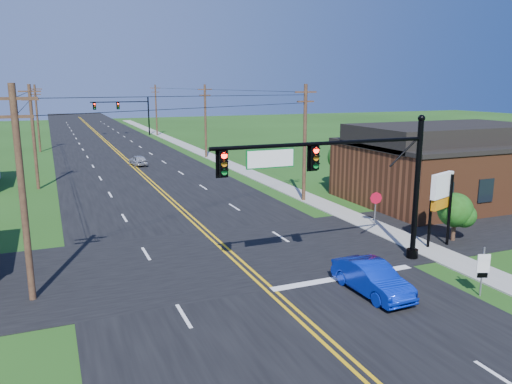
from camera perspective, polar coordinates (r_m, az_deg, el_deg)
name	(u,v)px	position (r m, az deg, el deg)	size (l,w,h in m)	color
ground	(356,375)	(16.99, 11.39, -19.78)	(260.00, 260.00, 0.00)	#1C3F12
road_main	(124,160)	(63.01, -14.82, 3.61)	(16.00, 220.00, 0.04)	black
road_cross	(229,256)	(26.75, -3.15, -7.31)	(70.00, 10.00, 0.04)	black
sidewalk	(233,166)	(55.84, -2.61, 2.97)	(2.00, 160.00, 0.08)	gray
signal_mast_main	(342,175)	(23.89, 9.85, 1.91)	(11.30, 0.60, 7.48)	black
signal_mast_far	(124,110)	(92.80, -14.87, 9.03)	(10.98, 0.60, 7.48)	black
brick_building	(444,171)	(41.66, 20.67, 2.28)	(14.20, 11.20, 4.70)	brown
utility_pole_left_a	(22,191)	(22.24, -25.17, 0.10)	(1.80, 0.28, 9.00)	#321E16
utility_pole_left_b	(34,135)	(47.02, -24.08, 5.96)	(1.80, 0.28, 9.00)	#321E16
utility_pole_left_c	(37,117)	(73.94, -23.72, 7.86)	(1.80, 0.28, 9.00)	#321E16
utility_pole_right_a	(305,141)	(38.60, 5.59, 5.83)	(1.80, 0.28, 9.00)	#321E16
utility_pole_right_b	(205,120)	(62.65, -5.80, 8.23)	(1.80, 0.28, 9.00)	#321E16
utility_pole_right_c	(156,109)	(91.72, -11.35, 9.27)	(1.80, 0.28, 9.00)	#321E16
tree_right_back	(344,157)	(45.41, 10.07, 3.94)	(3.00, 3.00, 4.10)	#321E16
shrub_corner	(455,210)	(30.98, 21.81, -1.94)	(2.00, 2.00, 2.86)	#321E16
blue_car	(372,279)	(22.46, 13.12, -9.65)	(1.48, 4.26, 1.40)	#0823B2
distant_car	(138,161)	(57.83, -13.32, 3.52)	(1.38, 3.44, 1.17)	#B4B5B9
route_sign	(483,268)	(23.58, 24.51, -7.90)	(0.52, 0.23, 2.20)	slate
stop_sign	(376,201)	(32.97, 13.53, -1.06)	(0.76, 0.28, 2.20)	slate
pylon_sign	(442,193)	(29.29, 20.44, -0.15)	(2.01, 1.02, 4.21)	black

